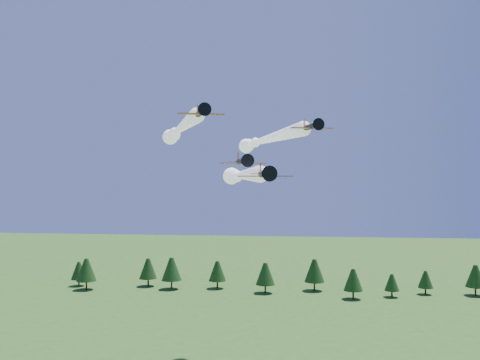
# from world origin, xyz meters

# --- Properties ---
(plane_lead) EXTENTS (15.73, 48.03, 3.70)m
(plane_lead) POSITION_xyz_m (-2.77, 18.03, 42.04)
(plane_lead) COLOR black
(plane_lead) RESTS_ON ground
(plane_left) EXTENTS (21.27, 50.12, 3.70)m
(plane_left) POSITION_xyz_m (-16.70, 26.35, 51.71)
(plane_left) COLOR black
(plane_left) RESTS_ON ground
(plane_right) EXTENTS (21.14, 54.43, 3.70)m
(plane_right) POSITION_xyz_m (0.47, 33.03, 49.73)
(plane_right) COLOR black
(plane_right) RESTS_ON ground
(plane_slot) EXTENTS (7.95, 8.86, 2.80)m
(plane_slot) POSITION_xyz_m (-1.41, 7.70, 44.33)
(plane_slot) COLOR black
(plane_slot) RESTS_ON ground
(treeline) EXTENTS (166.89, 20.00, 11.75)m
(treeline) POSITION_xyz_m (-1.68, 112.16, 6.84)
(treeline) COLOR #382314
(treeline) RESTS_ON ground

